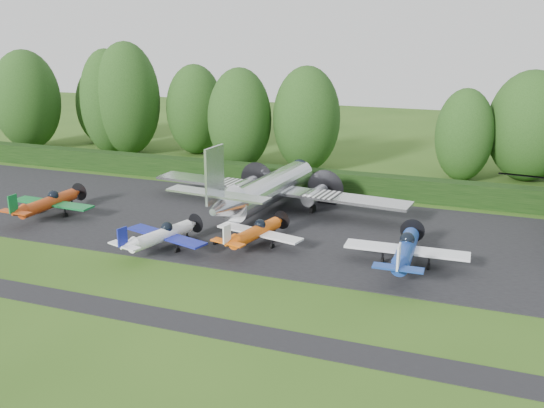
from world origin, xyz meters
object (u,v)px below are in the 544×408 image
(light_plane_white, at_px, (161,235))
(light_plane_orange, at_px, (256,232))
(transport_plane, at_px, (269,189))
(light_plane_blue, at_px, (406,250))
(light_plane_red, at_px, (49,203))

(light_plane_white, relative_size, light_plane_orange, 1.02)
(transport_plane, distance_m, light_plane_white, 11.21)
(light_plane_white, bearing_deg, light_plane_blue, -7.73)
(transport_plane, xyz_separation_m, light_plane_white, (-3.90, -10.46, -0.95))
(transport_plane, relative_size, light_plane_blue, 2.74)
(transport_plane, bearing_deg, light_plane_orange, -81.89)
(transport_plane, xyz_separation_m, light_plane_red, (-16.14, -7.09, -0.86))
(light_plane_red, bearing_deg, light_plane_white, -18.09)
(light_plane_red, height_order, light_plane_blue, light_plane_blue)
(light_plane_red, xyz_separation_m, light_plane_orange, (18.03, -0.48, -0.11))
(light_plane_red, height_order, light_plane_white, light_plane_red)
(light_plane_red, bearing_deg, light_plane_blue, -4.38)
(light_plane_orange, bearing_deg, transport_plane, 90.63)
(light_plane_red, height_order, light_plane_orange, light_plane_red)
(light_plane_red, relative_size, light_plane_orange, 1.10)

